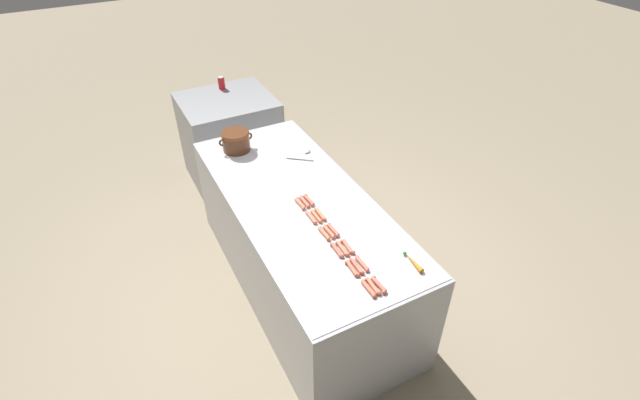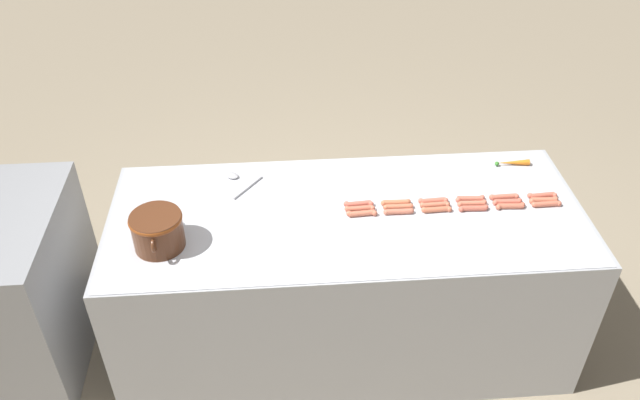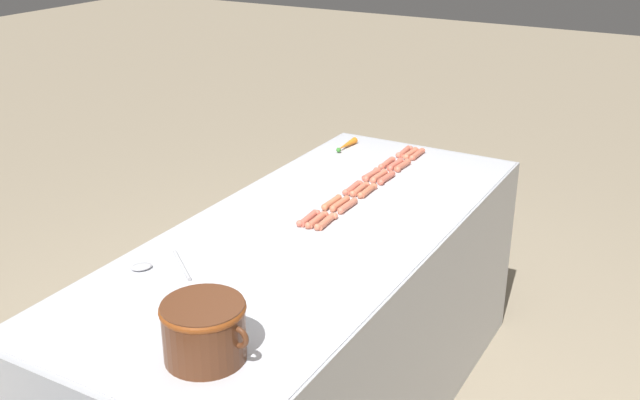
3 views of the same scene
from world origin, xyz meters
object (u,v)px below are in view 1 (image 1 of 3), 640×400
hot_dog_3 (324,233)px  hot_dog_17 (309,200)px  hot_dog_5 (300,204)px  hot_dog_16 (320,214)px  hot_dog_12 (379,285)px  hot_dog_13 (362,264)px  hot_dog_6 (373,286)px  hot_dog_14 (348,247)px  hot_dog_9 (329,232)px  hot_dog_1 (352,269)px  hot_dog_15 (333,230)px  hot_dog_10 (316,216)px  bean_pot (236,140)px  hot_dog_4 (311,218)px  hot_dog_2 (337,250)px  hot_dog_0 (368,288)px  serving_spoon (305,154)px  carrot (413,261)px  soda_can (221,83)px  back_cabinet (231,139)px  hot_dog_7 (357,266)px  hot_dog_8 (342,249)px

hot_dog_3 → hot_dog_17: same height
hot_dog_5 → hot_dog_16: same height
hot_dog_12 → hot_dog_13: 0.19m
hot_dog_6 → hot_dog_14: (0.04, 0.35, 0.00)m
hot_dog_9 → hot_dog_1: bearing=-95.9°
hot_dog_13 → hot_dog_15: size_ratio=1.00×
hot_dog_9 → hot_dog_10: same height
bean_pot → hot_dog_4: bearing=-82.6°
hot_dog_2 → hot_dog_0: bearing=-89.2°
hot_dog_12 → hot_dog_13: (0.00, 0.19, 0.00)m
serving_spoon → carrot: bearing=-88.8°
hot_dog_9 → soda_can: bearing=88.2°
hot_dog_0 → hot_dog_15: bearing=82.9°
hot_dog_10 → hot_dog_17: bearing=79.0°
back_cabinet → hot_dog_7: 2.57m
back_cabinet → hot_dog_17: (0.00, -1.82, 0.43)m
hot_dog_6 → hot_dog_17: size_ratio=1.00×
hot_dog_10 → serving_spoon: (0.29, 0.76, -0.01)m
bean_pot → hot_dog_7: bearing=-83.8°
hot_dog_0 → hot_dog_2: 0.35m
hot_dog_3 → hot_dog_9: bearing=0.3°
hot_dog_13 → serving_spoon: 1.31m
hot_dog_3 → hot_dog_4: bearing=90.5°
hot_dog_3 → bean_pot: (-0.14, 1.27, 0.08)m
hot_dog_13 → serving_spoon: size_ratio=0.62×
hot_dog_12 → hot_dog_16: 0.71m
hot_dog_4 → hot_dog_9: bearing=-78.2°
back_cabinet → hot_dog_12: size_ratio=6.23×
hot_dog_12 → hot_dog_17: size_ratio=1.00×
hot_dog_0 → hot_dog_1: 0.18m
hot_dog_6 → soda_can: 2.95m
hot_dog_7 → hot_dog_9: bearing=89.6°
hot_dog_3 → soda_can: 2.43m
hot_dog_5 → hot_dog_7: 0.70m
hot_dog_2 → hot_dog_16: same height
hot_dog_16 → hot_dog_17: bearing=89.3°
hot_dog_10 → soda_can: 2.25m
hot_dog_8 → hot_dog_12: same height
back_cabinet → hot_dog_6: size_ratio=6.23×
hot_dog_1 → hot_dog_17: size_ratio=1.00×
hot_dog_9 → bean_pot: bearing=98.0°
back_cabinet → hot_dog_10: size_ratio=6.22×
hot_dog_9 → hot_dog_16: 0.18m
hot_dog_5 → hot_dog_6: 0.88m
hot_dog_0 → soda_can: soda_can is taller
hot_dog_4 → hot_dog_10: size_ratio=1.00×
hot_dog_12 → hot_dog_17: (0.00, 0.89, 0.00)m
hot_dog_10 → hot_dog_17: size_ratio=1.00×
hot_dog_5 → hot_dog_7: same height
hot_dog_1 → hot_dog_12: same height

